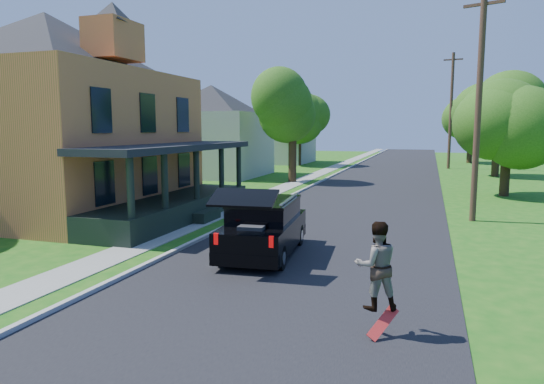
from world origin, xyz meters
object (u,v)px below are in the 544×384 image
(utility_pole_near, at_px, (479,105))
(tree_right_near, at_px, (508,116))
(black_suv, at_px, (264,227))
(skateboarder, at_px, (377,265))

(utility_pole_near, bearing_deg, tree_right_near, 94.85)
(black_suv, distance_m, tree_right_near, 18.91)
(utility_pole_near, bearing_deg, skateboarder, -82.35)
(tree_right_near, xyz_separation_m, utility_pole_near, (-2.26, -8.63, 0.25))
(skateboarder, relative_size, utility_pole_near, 0.18)
(tree_right_near, relative_size, utility_pole_near, 0.76)
(black_suv, height_order, tree_right_near, tree_right_near)
(skateboarder, relative_size, tree_right_near, 0.24)
(skateboarder, distance_m, utility_pole_near, 13.15)
(skateboarder, height_order, tree_right_near, tree_right_near)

